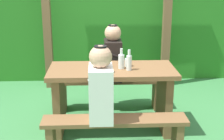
% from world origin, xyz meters
% --- Properties ---
extents(ground_plane, '(12.00, 12.00, 0.00)m').
position_xyz_m(ground_plane, '(0.00, 0.00, 0.00)').
color(ground_plane, '#387B42').
extents(hedge_backdrop, '(6.40, 0.65, 1.61)m').
position_xyz_m(hedge_backdrop, '(0.00, 2.14, 0.80)').
color(hedge_backdrop, '#277420').
rests_on(hedge_backdrop, ground_plane).
extents(pergola_post_left, '(0.12, 0.12, 2.27)m').
position_xyz_m(pergola_post_left, '(-0.92, 1.52, 1.13)').
color(pergola_post_left, brown).
rests_on(pergola_post_left, ground_plane).
extents(pergola_post_right, '(0.12, 0.12, 2.27)m').
position_xyz_m(pergola_post_right, '(0.92, 1.52, 1.13)').
color(pergola_post_right, brown).
rests_on(pergola_post_right, ground_plane).
extents(picnic_table, '(1.40, 0.64, 0.75)m').
position_xyz_m(picnic_table, '(0.00, 0.00, 0.51)').
color(picnic_table, brown).
rests_on(picnic_table, ground_plane).
extents(bench_near, '(1.40, 0.24, 0.42)m').
position_xyz_m(bench_near, '(0.00, -0.59, 0.31)').
color(bench_near, brown).
rests_on(bench_near, ground_plane).
extents(bench_far, '(1.40, 0.24, 0.42)m').
position_xyz_m(bench_far, '(0.00, 0.59, 0.31)').
color(bench_far, brown).
rests_on(bench_far, ground_plane).
extents(person_white_shirt, '(0.25, 0.35, 0.72)m').
position_xyz_m(person_white_shirt, '(-0.13, -0.59, 0.76)').
color(person_white_shirt, white).
rests_on(person_white_shirt, bench_near).
extents(person_black_coat, '(0.25, 0.35, 0.72)m').
position_xyz_m(person_black_coat, '(0.04, 0.59, 0.76)').
color(person_black_coat, black).
rests_on(person_black_coat, bench_far).
extents(drinking_glass, '(0.07, 0.07, 0.09)m').
position_xyz_m(drinking_glass, '(0.18, 0.07, 0.79)').
color(drinking_glass, silver).
rests_on(drinking_glass, picnic_table).
extents(bottle_left, '(0.06, 0.06, 0.23)m').
position_xyz_m(bottle_left, '(0.18, -0.08, 0.84)').
color(bottle_left, silver).
rests_on(bottle_left, picnic_table).
extents(bottle_right, '(0.07, 0.07, 0.23)m').
position_xyz_m(bottle_right, '(0.10, -0.01, 0.84)').
color(bottle_right, silver).
rests_on(bottle_right, picnic_table).
extents(cell_phone, '(0.12, 0.16, 0.01)m').
position_xyz_m(cell_phone, '(-0.04, -0.11, 0.76)').
color(cell_phone, black).
rests_on(cell_phone, picnic_table).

